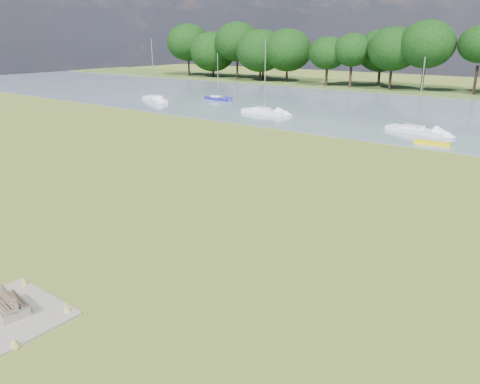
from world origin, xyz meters
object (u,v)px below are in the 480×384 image
Objects in this scene: sailboat_0 at (264,110)px; sailboat_2 at (218,97)px; sailboat_1 at (154,98)px; bench_pair at (9,304)px; kayak at (432,143)px; sailboat_5 at (416,129)px.

sailboat_0 reaches higher than sailboat_2.
sailboat_2 is (7.21, 6.84, -0.06)m from sailboat_1.
bench_pair is 59.35m from sailboat_1.
kayak is (4.07, 38.16, -0.25)m from bench_pair.
kayak is at bearing -17.25° from sailboat_2.
sailboat_0 is at bearing -170.59° from sailboat_5.
sailboat_5 is at bearing 96.59° from bench_pair.
bench_pair is 0.54× the size of kayak.
sailboat_1 is 40.70m from sailboat_5.
sailboat_0 is at bearing -24.76° from sailboat_2.
sailboat_0 is (-19.00, 44.11, 0.04)m from bench_pair.
sailboat_1 reaches higher than sailboat_2.
sailboat_5 is at bearing 21.70° from sailboat_1.
sailboat_2 is (-36.59, 12.78, 0.26)m from kayak.
bench_pair is 38.37m from kayak.
sailboat_1 is at bearing 168.76° from kayak.
sailboat_1 reaches higher than sailboat_5.
sailboat_5 is (0.95, 43.16, -0.01)m from bench_pair.
bench_pair is at bearing -24.96° from sailboat_1.
sailboat_5 is (33.48, -7.77, -0.02)m from sailboat_2.
sailboat_1 reaches higher than bench_pair.
sailboat_1 is (-20.73, -0.02, 0.03)m from sailboat_0.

